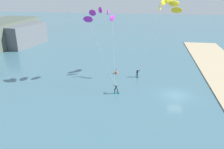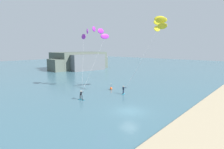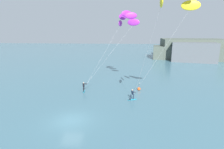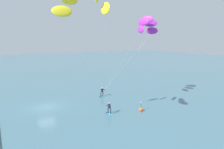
# 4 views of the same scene
# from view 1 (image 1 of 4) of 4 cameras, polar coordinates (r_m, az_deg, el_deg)

# --- Properties ---
(ground_plane) EXTENTS (240.00, 240.00, 0.00)m
(ground_plane) POSITION_cam_1_polar(r_m,az_deg,el_deg) (40.46, 15.46, -4.98)
(ground_plane) COLOR #426B7A
(kitesurfer_nearshore) EXTENTS (7.80, 8.24, 15.08)m
(kitesurfer_nearshore) POSITION_cam_1_polar(r_m,az_deg,el_deg) (47.88, 13.44, 15.77)
(kitesurfer_nearshore) COLOR #23ADD1
(kitesurfer_nearshore) RESTS_ON ground
(kitesurfer_mid_water) EXTENTS (9.61, 7.80, 13.63)m
(kitesurfer_mid_water) POSITION_cam_1_polar(r_m,az_deg,el_deg) (43.53, -2.78, 13.97)
(kitesurfer_mid_water) COLOR #23ADD1
(kitesurfer_mid_water) RESTS_ON ground
(marker_buoy) EXTENTS (0.56, 0.56, 1.38)m
(marker_buoy) POSITION_cam_1_polar(r_m,az_deg,el_deg) (48.44, 1.02, 0.59)
(marker_buoy) COLOR #EA5119
(marker_buoy) RESTS_ON ground
(distant_headland) EXTENTS (27.88, 19.16, 7.10)m
(distant_headland) POSITION_cam_1_polar(r_m,az_deg,el_deg) (81.51, -23.93, 9.23)
(distant_headland) COLOR slate
(distant_headland) RESTS_ON ground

